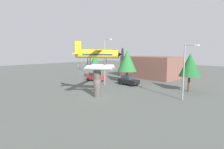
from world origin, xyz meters
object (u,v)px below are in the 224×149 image
streetlight_primary (105,59)px  tree_east (127,61)px  storefront_building (151,67)px  tree_west (95,62)px  streetlight_secondary (185,68)px  tree_center_back (190,65)px  floatplane_monument (98,58)px  car_near_red (95,77)px  car_mid_black (128,80)px  display_pedestal (97,83)px

streetlight_primary → tree_east: size_ratio=1.31×
storefront_building → tree_west: (-9.75, -9.62, 1.22)m
streetlight_secondary → tree_west: 25.72m
tree_center_back → tree_west: bearing=-179.0°
floatplane_monument → storefront_building: bearing=72.6°
streetlight_primary → tree_east: (0.19, 6.10, -0.58)m
streetlight_primary → streetlight_secondary: bearing=0.1°
streetlight_secondary → storefront_building: streetlight_secondary is taller
floatplane_monument → tree_center_back: (7.73, 12.70, -1.30)m
streetlight_secondary → tree_center_back: (-1.87, 5.80, -0.03)m
storefront_building → tree_center_back: (13.52, -9.23, 1.76)m
car_near_red → streetlight_primary: streetlight_primary is taller
car_near_red → streetlight_secondary: (20.87, -1.87, 3.48)m
tree_center_back → car_mid_black: bearing=-167.3°
streetlight_primary → storefront_building: 15.27m
car_mid_black → tree_east: size_ratio=0.62×
car_mid_black → car_near_red: bearing=-169.6°
tree_east → car_near_red: bearing=-143.0°
floatplane_monument → streetlight_primary: streetlight_primary is taller
car_near_red → tree_center_back: (19.00, 3.93, 3.45)m
storefront_building → streetlight_primary: bearing=-90.3°
display_pedestal → tree_west: (-15.43, 12.38, 1.81)m
display_pedestal → tree_center_back: tree_center_back is taller
tree_east → tree_center_back: tree_east is taller
display_pedestal → tree_east: (-5.58, 13.03, 2.48)m
display_pedestal → tree_west: bearing=141.3°
streetlight_primary → tree_west: bearing=150.6°
display_pedestal → tree_west: size_ratio=0.69×
floatplane_monument → tree_center_back: size_ratio=1.51×
car_near_red → tree_east: (5.58, 4.20, 3.58)m
display_pedestal → storefront_building: (-5.69, 22.00, 0.59)m
car_near_red → car_mid_black: bearing=10.4°
floatplane_monument → tree_east: floatplane_monument is taller
streetlight_primary → storefront_building: size_ratio=0.66×
tree_east → car_mid_black: bearing=-45.4°
car_near_red → tree_center_back: size_ratio=0.68×
tree_west → tree_center_back: bearing=1.0°
display_pedestal → tree_east: bearing=113.2°
car_mid_black → tree_center_back: bearing=12.7°
streetlight_primary → streetlight_secondary: (15.47, 0.04, -0.68)m
streetlight_secondary → tree_west: bearing=167.9°
tree_west → tree_east: 9.90m
tree_center_back → tree_east: bearing=178.9°
streetlight_secondary → tree_center_back: size_ratio=1.20×
car_near_red → tree_east: size_ratio=0.62×
car_near_red → streetlight_primary: (5.39, -1.90, 4.16)m
floatplane_monument → car_near_red: (-11.27, 8.77, -4.75)m
floatplane_monument → storefront_building: (-5.80, 21.93, -3.06)m
display_pedestal → tree_center_back: (7.84, 12.77, 2.35)m
display_pedestal → car_mid_black: size_ratio=0.94×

